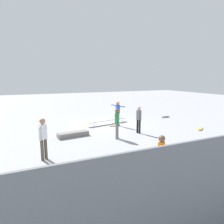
# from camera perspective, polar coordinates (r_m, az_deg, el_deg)

# --- Properties ---
(ground_plane) EXTENTS (60.00, 60.00, 0.00)m
(ground_plane) POSITION_cam_1_polar(r_m,az_deg,el_deg) (14.61, -0.73, -3.45)
(ground_plane) COLOR #9E9EA3
(grind_rail) EXTENTS (3.26, 0.87, 0.34)m
(grind_rail) POSITION_cam_1_polar(r_m,az_deg,el_deg) (14.42, -0.83, -3.04)
(grind_rail) COLOR black
(grind_rail) RESTS_ON ground_plane
(skate_ledge) EXTENTS (1.81, 0.67, 0.27)m
(skate_ledge) POSITION_cam_1_polar(r_m,az_deg,el_deg) (11.77, -10.92, -6.22)
(skate_ledge) COLOR gray
(skate_ledge) RESTS_ON ground_plane
(skater_main) EXTENTS (0.39, 1.37, 1.73)m
(skater_main) POSITION_cam_1_polar(r_m,az_deg,el_deg) (13.94, 1.63, 0.10)
(skater_main) COLOR #2D3351
(skater_main) RESTS_ON ground_plane
(skateboard_main) EXTENTS (0.80, 0.27, 0.09)m
(skateboard_main) POSITION_cam_1_polar(r_m,az_deg,el_deg) (14.05, 0.76, -3.69)
(skateboard_main) COLOR tan
(skateboard_main) RESTS_ON ground_plane
(bystander_white_shirt) EXTENTS (0.38, 0.29, 1.74)m
(bystander_white_shirt) POSITION_cam_1_polar(r_m,az_deg,el_deg) (8.65, -18.90, -6.61)
(bystander_white_shirt) COLOR brown
(bystander_white_shirt) RESTS_ON ground_plane
(bystander_grey_shirt) EXTENTS (0.25, 0.37, 1.64)m
(bystander_grey_shirt) POSITION_cam_1_polar(r_m,az_deg,el_deg) (12.20, 7.58, -1.74)
(bystander_grey_shirt) COLOR black
(bystander_grey_shirt) RESTS_ON ground_plane
(bystander_green_shirt) EXTENTS (0.31, 0.34, 1.69)m
(bystander_green_shirt) POSITION_cam_1_polar(r_m,az_deg,el_deg) (11.00, 1.45, -2.78)
(bystander_green_shirt) COLOR slate
(bystander_green_shirt) RESTS_ON ground_plane
(bystander_orange_shirt) EXTENTS (0.32, 0.27, 1.56)m
(bystander_orange_shirt) POSITION_cam_1_polar(r_m,az_deg,el_deg) (6.74, 13.72, -11.96)
(bystander_orange_shirt) COLOR black
(bystander_orange_shirt) RESTS_ON ground_plane
(loose_skateboard_black) EXTENTS (0.82, 0.34, 0.09)m
(loose_skateboard_black) POSITION_cam_1_polar(r_m,az_deg,el_deg) (17.57, 14.94, -1.29)
(loose_skateboard_black) COLOR black
(loose_skateboard_black) RESTS_ON ground_plane
(loose_skateboard_yellow) EXTENTS (0.76, 0.64, 0.09)m
(loose_skateboard_yellow) POSITION_cam_1_polar(r_m,az_deg,el_deg) (14.36, 23.70, -4.23)
(loose_skateboard_yellow) COLOR yellow
(loose_skateboard_yellow) RESTS_ON ground_plane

